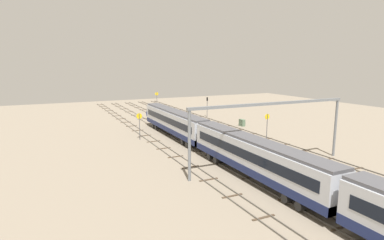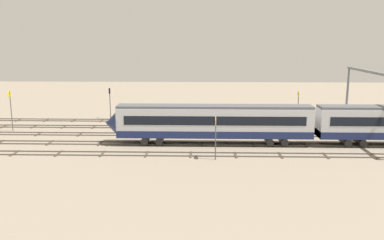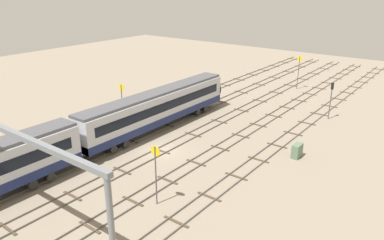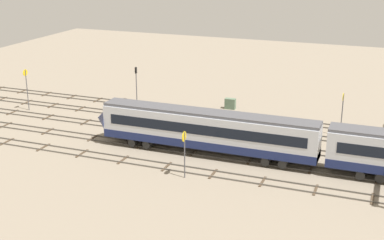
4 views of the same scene
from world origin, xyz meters
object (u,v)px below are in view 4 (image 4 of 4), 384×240
speed_sign_near_foreground (184,147)px  speed_sign_far_trackside (27,84)px  signal_light_trackside_departure (136,79)px  relay_cabinet (230,104)px  speed_sign_mid_trackside (342,108)px

speed_sign_near_foreground → speed_sign_far_trackside: bearing=-24.7°
speed_sign_near_foreground → signal_light_trackside_departure: signal_light_trackside_departure is taller
signal_light_trackside_departure → relay_cabinet: bearing=-174.9°
speed_sign_near_foreground → speed_sign_far_trackside: size_ratio=0.83×
speed_sign_far_trackside → signal_light_trackside_departure: bearing=-141.7°
speed_sign_mid_trackside → speed_sign_far_trackside: size_ratio=0.92×
signal_light_trackside_departure → speed_sign_mid_trackside: bearing=171.1°
speed_sign_near_foreground → relay_cabinet: bearing=-83.5°
signal_light_trackside_departure → speed_sign_far_trackside: bearing=38.3°
speed_sign_far_trackside → speed_sign_near_foreground: bearing=155.3°
signal_light_trackside_departure → speed_sign_near_foreground: bearing=126.4°
speed_sign_far_trackside → relay_cabinet: (-25.93, -10.68, -2.97)m
speed_sign_near_foreground → speed_sign_mid_trackside: bearing=-125.7°
speed_sign_near_foreground → speed_sign_mid_trackside: (-12.94, -18.00, 0.24)m
speed_sign_mid_trackside → speed_sign_far_trackside: speed_sign_far_trackside is taller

